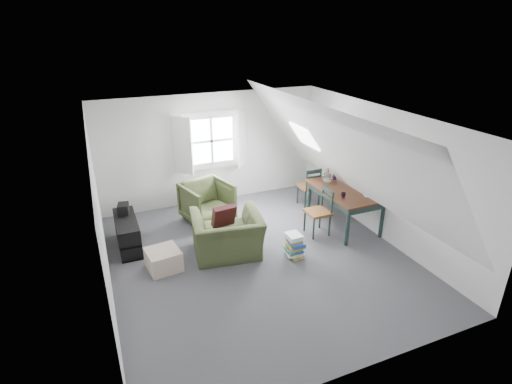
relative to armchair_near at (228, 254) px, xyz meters
name	(u,v)px	position (x,y,z in m)	size (l,w,h in m)	color
floor	(259,258)	(0.48, -0.35, 0.00)	(5.50, 5.50, 0.00)	#47474C
ceiling	(260,120)	(0.48, -0.35, 2.50)	(5.50, 5.50, 0.00)	white
wall_back	(211,149)	(0.48, 2.40, 1.25)	(5.00, 5.00, 0.00)	silver
wall_front	(360,288)	(0.48, -3.10, 1.25)	(5.00, 5.00, 0.00)	silver
wall_left	(100,221)	(-2.02, -0.35, 1.25)	(5.50, 5.50, 0.00)	silver
wall_right	(381,174)	(2.98, -0.35, 1.25)	(5.50, 5.50, 0.00)	silver
slope_left	(163,178)	(-1.07, -0.35, 1.78)	(5.50, 5.50, 0.00)	white
slope_right	(341,153)	(2.03, -0.35, 1.78)	(5.50, 5.50, 0.00)	white
dormer_window	(212,141)	(0.48, 2.32, 1.45)	(1.71, 0.35, 1.30)	white
skylight	(304,136)	(2.03, 0.95, 1.75)	(0.55, 0.75, 0.04)	white
armchair_near	(228,254)	(0.00, 0.00, 0.00)	(1.20, 1.05, 0.78)	#384222
armchair_far	(208,220)	(0.06, 1.42, 0.00)	(0.91, 0.93, 0.85)	#384222
throw_pillow	(224,216)	(0.00, 0.15, 0.70)	(0.41, 0.12, 0.41)	#3B1014
ottoman	(164,259)	(-1.15, -0.01, 0.18)	(0.53, 0.53, 0.35)	tan
dining_table	(345,194)	(2.56, 0.15, 0.69)	(0.96, 1.60, 0.80)	#321A10
demijohn	(327,177)	(2.41, 0.60, 0.92)	(0.21, 0.21, 0.30)	silver
vase_twigs	(335,174)	(2.66, 0.70, 0.93)	(0.07, 0.08, 0.57)	black
cup	(343,197)	(2.31, -0.15, 0.80)	(0.09, 0.09, 0.09)	black
paper_box	(368,195)	(2.76, -0.30, 0.82)	(0.12, 0.08, 0.04)	white
dining_chair_far	(310,186)	(2.40, 1.25, 0.48)	(0.43, 0.43, 0.92)	brown
dining_chair_near	(319,211)	(1.92, 0.04, 0.49)	(0.44, 0.44, 0.93)	brown
media_shelf	(128,235)	(-1.62, 0.93, 0.26)	(0.38, 1.13, 0.58)	black
electronics_box	(123,209)	(-1.62, 1.22, 0.67)	(0.19, 0.26, 0.21)	black
magazine_stack	(295,245)	(1.09, -0.52, 0.22)	(0.32, 0.38, 0.43)	#B29933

